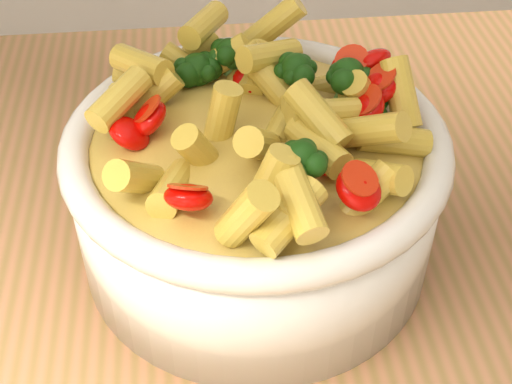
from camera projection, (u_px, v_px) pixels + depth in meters
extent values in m
cube|color=#A96E48|center=(286.00, 333.00, 0.49)|extent=(1.20, 0.80, 0.04)
cylinder|color=white|center=(256.00, 197.00, 0.49)|extent=(0.24, 0.24, 0.10)
ellipsoid|color=white|center=(256.00, 228.00, 0.51)|extent=(0.22, 0.22, 0.04)
torus|color=white|center=(256.00, 142.00, 0.46)|extent=(0.25, 0.25, 0.02)
ellipsoid|color=#EDD350|center=(256.00, 142.00, 0.46)|extent=(0.21, 0.21, 0.02)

